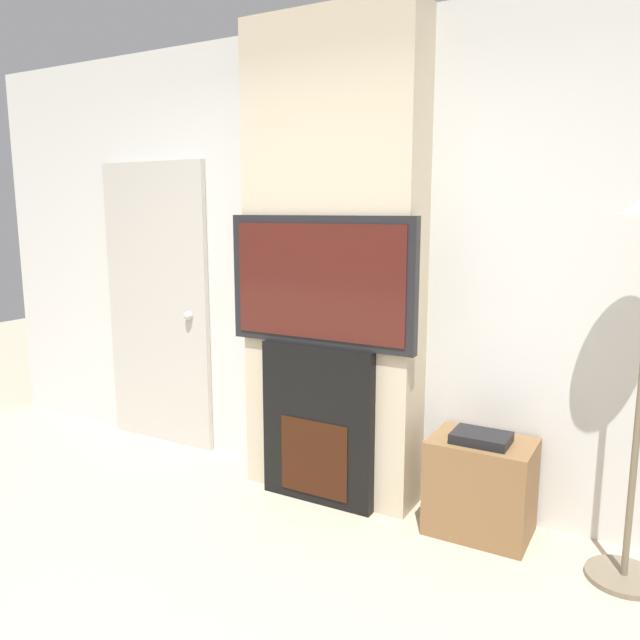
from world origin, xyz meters
The scene contains 6 objects.
wall_back centered at (0.00, 2.03, 1.35)m, with size 6.00×0.06×2.70m.
chimney_breast centered at (0.00, 1.85, 1.35)m, with size 1.04×0.29×2.70m.
fireplace centered at (0.00, 1.71, 0.46)m, with size 0.69×0.15×0.92m.
television centered at (0.00, 1.71, 1.27)m, with size 1.13×0.07×0.72m.
media_stand centered at (0.91, 1.79, 0.26)m, with size 0.51×0.37×0.55m.
entry_door centered at (-1.47, 1.97, 0.99)m, with size 0.90×0.09×1.98m.
Camera 1 is at (1.68, -1.25, 1.66)m, focal length 35.00 mm.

